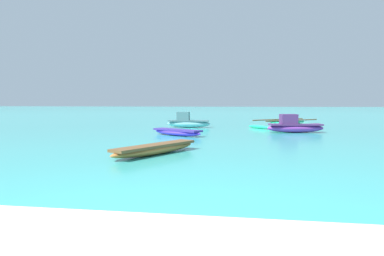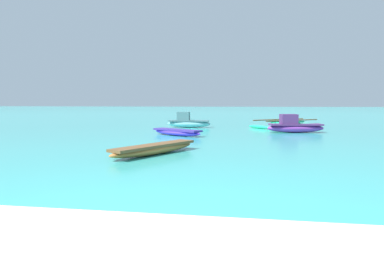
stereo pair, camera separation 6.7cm
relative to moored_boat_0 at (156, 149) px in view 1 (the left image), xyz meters
name	(u,v)px [view 1 (the left image)]	position (x,y,z in m)	size (l,w,h in m)	color
moored_boat_0	(156,149)	(0.00, 0.00, 0.00)	(2.09, 3.30, 0.30)	#B47034
moored_boat_1	(177,132)	(-0.49, 5.69, 0.00)	(2.70, 2.01, 0.30)	#5A37EA
moored_boat_2	(188,122)	(-0.87, 10.77, 0.16)	(2.66, 0.67, 0.95)	#72B8C2
moored_boat_3	(285,124)	(5.06, 11.93, 0.06)	(4.62, 4.23, 0.49)	#1FCC89
moored_boat_4	(294,126)	(5.07, 8.15, 0.16)	(2.95, 1.24, 0.94)	purple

